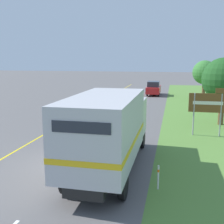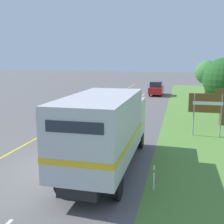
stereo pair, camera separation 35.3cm
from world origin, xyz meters
The scene contains 13 objects.
ground_plane centered at (0.00, 0.00, 0.00)m, with size 200.00×200.00×0.00m, color #5B5959.
edge_line_yellow centered at (-3.70, 13.32, 0.00)m, with size 0.12×59.98×0.01m, color yellow.
centre_dash_near centered at (0.00, 0.60, 0.00)m, with size 0.12×2.60×0.01m, color white.
centre_dash_mid_a centered at (0.00, 7.20, 0.00)m, with size 0.12×2.60×0.01m, color white.
centre_dash_mid_b centered at (0.00, 13.80, 0.00)m, with size 0.12×2.60×0.01m, color white.
centre_dash_far centered at (0.00, 20.40, 0.00)m, with size 0.12×2.60×0.01m, color white.
centre_dash_farthest centered at (0.00, 27.00, 0.00)m, with size 0.12×2.60×0.01m, color white.
horse_trailer_truck centered at (1.84, -0.26, 1.94)m, with size 2.49×8.05×3.44m.
lead_car_white centered at (-2.08, 14.42, 0.93)m, with size 1.80×4.32×1.82m.
lead_car_red_ahead centered at (1.78, 26.98, 0.96)m, with size 1.80×4.44×1.90m.
highway_sign centered at (6.68, 6.71, 2.04)m, with size 2.34×0.09×3.09m.
roadside_tree_far centered at (8.01, 23.71, 3.29)m, with size 2.84×2.84×4.74m.
delineator_post centered at (4.05, -1.64, 0.51)m, with size 0.08×0.08×0.95m.
Camera 2 is at (4.84, -11.64, 4.86)m, focal length 45.00 mm.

